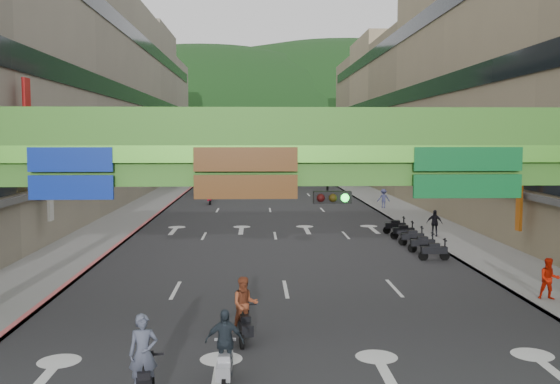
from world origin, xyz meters
TOP-DOWN VIEW (x-y plane):
  - road_slab at (0.00, 50.00)m, footprint 18.00×140.00m
  - sidewalk_left at (-11.00, 50.00)m, footprint 4.00×140.00m
  - sidewalk_right at (11.00, 50.00)m, footprint 4.00×140.00m
  - curb_left at (-9.10, 50.00)m, footprint 0.20×140.00m
  - curb_right at (9.10, 50.00)m, footprint 0.20×140.00m
  - building_row_left at (-18.93, 50.00)m, footprint 12.80×95.00m
  - building_row_right at (18.93, 50.00)m, footprint 12.80×95.00m
  - overpass_near at (0.93, 5.38)m, footprint 28.00×12.27m
  - overpass_far at (0.00, 65.00)m, footprint 28.00×2.20m
  - hill_left at (-15.00, 160.00)m, footprint 168.00×140.00m
  - hill_right at (25.00, 180.00)m, footprint 208.00×176.00m
  - bunting_string at (0.00, 30.00)m, footprint 26.00×0.36m
  - scooter_rider_near at (-3.82, 1.00)m, footprint 0.75×1.59m
  - scooter_rider_mid at (-1.55, 5.40)m, footprint 0.91×1.60m
  - scooter_rider_left at (-2.00, 2.03)m, footprint 0.97×1.60m
  - scooter_rider_far at (-5.50, 44.95)m, footprint 0.85×1.60m
  - parked_scooter_row at (7.80, 22.13)m, footprint 1.60×9.35m
  - car_silver at (-7.00, 54.70)m, footprint 2.03×4.15m
  - car_yellow at (-0.56, 53.70)m, footprint 1.73×4.24m
  - pedestrian_red at (9.80, 9.52)m, footprint 0.87×0.74m
  - pedestrian_dark at (9.80, 24.62)m, footprint 1.03×0.67m
  - pedestrian_blue at (9.80, 40.00)m, footprint 0.81×0.55m

SIDE VIEW (x-z plane):
  - hill_left at x=-15.00m, z-range -56.00..56.00m
  - hill_right at x=25.00m, z-range -64.00..64.00m
  - road_slab at x=0.00m, z-range 0.00..0.02m
  - sidewalk_left at x=-11.00m, z-range 0.00..0.15m
  - sidewalk_right at x=11.00m, z-range 0.00..0.15m
  - curb_left at x=-9.10m, z-range 0.00..0.18m
  - curb_right at x=9.10m, z-range 0.00..0.18m
  - parked_scooter_row at x=7.80m, z-range -0.02..1.06m
  - car_silver at x=-7.00m, z-range 0.00..1.31m
  - car_yellow at x=-0.56m, z-range 0.00..1.44m
  - pedestrian_red at x=9.80m, z-range 0.00..1.57m
  - pedestrian_dark at x=9.80m, z-range 0.00..1.62m
  - pedestrian_blue at x=9.80m, z-range 0.00..1.66m
  - scooter_rider_left at x=-2.00m, z-range 0.00..1.99m
  - scooter_rider_far at x=-5.50m, z-range 0.01..2.04m
  - scooter_rider_near at x=-3.82m, z-range -0.06..2.13m
  - scooter_rider_mid at x=-1.55m, z-range 0.03..2.07m
  - overpass_near at x=0.93m, z-range 1.66..8.76m
  - overpass_far at x=0.00m, z-range 1.85..8.95m
  - bunting_string at x=0.00m, z-range 5.73..6.19m
  - building_row_left at x=-18.93m, z-range -0.04..18.96m
  - building_row_right at x=18.93m, z-range -0.04..18.96m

